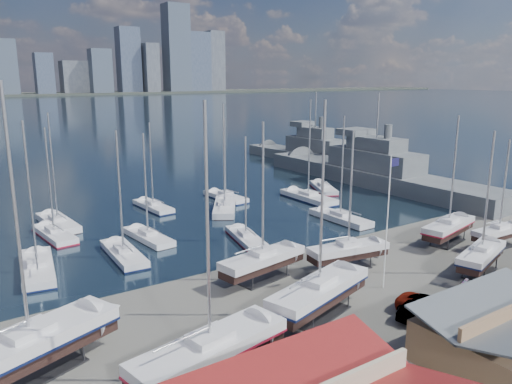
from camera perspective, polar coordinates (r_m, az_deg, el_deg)
ground at (r=50.13m, az=10.42°, el=-10.20°), size 1400.00×1400.00×0.00m
shed_grey at (r=40.53m, az=26.91°, el=-13.96°), size 12.60×8.40×4.17m
sailboat_cradle_0 at (r=37.58m, az=-24.39°, el=-15.68°), size 12.58×7.59×19.40m
sailboat_cradle_1 at (r=34.14m, az=-5.25°, el=-17.65°), size 11.82×5.32×18.28m
sailboat_cradle_2 at (r=49.32m, az=0.77°, el=-7.80°), size 9.84×4.29×15.57m
sailboat_cradle_3 at (r=42.60m, az=7.25°, el=-11.21°), size 11.60×6.14×17.90m
sailboat_cradle_4 at (r=53.07m, az=10.50°, el=-6.57°), size 9.02×3.78×14.41m
sailboat_cradle_5 at (r=55.81m, az=24.36°, el=-6.56°), size 9.28×4.99×14.56m
sailboat_cradle_6 at (r=64.26m, az=21.16°, el=-3.74°), size 9.79×4.60×15.31m
sailboat_cradle_7 at (r=65.11m, az=26.04°, el=-4.10°), size 7.74×2.49×12.75m
sailboat_moored_0 at (r=56.26m, az=-23.66°, el=-8.17°), size 4.68×11.21×16.26m
sailboat_moored_1 at (r=67.28m, az=-22.03°, el=-4.62°), size 3.72×9.84×14.36m
sailboat_moored_2 at (r=72.18m, az=-21.69°, el=-3.42°), size 3.76×10.70×15.86m
sailboat_moored_3 at (r=57.59m, az=-14.88°, el=-7.00°), size 3.25×10.03×14.81m
sailboat_moored_4 at (r=62.88m, az=-12.21°, el=-5.13°), size 3.46×9.34×13.78m
sailboat_moored_5 at (r=77.20m, az=-11.67°, el=-1.73°), size 3.25×9.35×13.73m
sailboat_moored_6 at (r=61.18m, az=-1.17°, el=-5.36°), size 4.42×9.30×13.40m
sailboat_moored_7 at (r=75.05m, az=-3.60°, el=-1.89°), size 8.51×10.95×16.63m
sailboat_moored_8 at (r=81.83m, az=-3.49°, el=-0.65°), size 3.52×9.54×13.95m
sailboat_moored_9 at (r=70.36m, az=9.60°, el=-3.07°), size 2.95×10.13×15.24m
sailboat_moored_10 at (r=81.43m, az=5.99°, el=-0.76°), size 3.25×11.39×17.00m
sailboat_moored_11 at (r=88.98m, az=7.70°, el=0.37°), size 6.71×9.95×14.56m
naval_ship_east at (r=95.55m, az=13.36°, el=1.84°), size 8.67×52.44×18.72m
naval_ship_west at (r=117.70m, az=6.67°, el=4.15°), size 9.78×41.93×17.74m
car_a at (r=34.24m, az=2.99°, el=-20.54°), size 1.54×3.82×1.30m
car_b at (r=44.50m, az=17.86°, el=-12.74°), size 4.52×2.37×1.42m
car_c at (r=45.09m, az=19.51°, el=-12.37°), size 4.31×6.38×1.62m
car_d at (r=49.96m, az=25.20°, el=-10.49°), size 3.37×5.23×1.41m
flagpole at (r=47.51m, az=14.89°, el=-2.35°), size 1.12×0.12×12.69m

